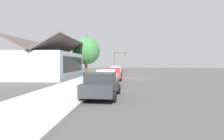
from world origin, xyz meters
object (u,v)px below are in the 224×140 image
Objects in this scene: car_cherry at (114,74)px; car_charcoal at (102,85)px; car_skyblue at (116,70)px; fire_hydrant_red at (110,71)px; utility_pole_wooden at (87,54)px; car_coral at (118,69)px; car_silver at (107,77)px; traffic_light_main at (119,58)px; shade_tree at (86,51)px; car_ivory at (115,72)px.

car_charcoal is at bearing 179.32° from car_cherry.
car_skyblue is 6.53× the size of fire_hydrant_red.
car_coral is at bearing -35.97° from utility_pole_wooden.
car_coral is (18.03, 0.12, -0.00)m from car_cherry.
car_cherry and car_coral have the same top height.
car_skyblue is at bearing 1.87° from car_silver.
utility_pole_wooden is at bearing 27.54° from car_cherry.
car_charcoal is 23.45m from utility_pole_wooden.
car_silver is 0.94× the size of car_coral.
traffic_light_main reaches higher than fire_hydrant_red.
fire_hydrant_red is at bearing 164.84° from traffic_light_main.
car_cherry reaches higher than fire_hydrant_red.
shade_tree is at bearing 17.32° from car_charcoal.
car_ivory is 0.61× the size of utility_pole_wooden.
traffic_light_main is (10.12, -0.32, 2.68)m from car_skyblue.
traffic_light_main reaches higher than car_ivory.
car_cherry and car_ivory have the same top height.
car_ivory is at bearing -176.26° from car_coral.
shade_tree reaches higher than car_ivory.
fire_hydrant_red is at bearing 19.75° from car_skyblue.
car_ivory is 9.83m from fire_hydrant_red.
car_coral is 10.23m from shade_tree.
car_coral is at bearing 3.40° from car_charcoal.
car_skyblue is 0.62× the size of utility_pole_wooden.
car_charcoal and car_coral have the same top height.
shade_tree is at bearing 173.42° from utility_pole_wooden.
car_ivory is 0.89× the size of traffic_light_main.
car_cherry is (12.07, -0.04, -0.00)m from car_charcoal.
car_ivory is 7.78m from utility_pole_wooden.
car_charcoal is 23.23m from shade_tree.
car_ivory is 5.72m from car_skyblue.
car_silver is at bearing -162.18° from utility_pole_wooden.
fire_hydrant_red is (5.23, -4.00, -3.43)m from utility_pole_wooden.
traffic_light_main is 7.32× the size of fire_hydrant_red.
car_silver is 21.95m from fire_hydrant_red.
car_skyblue is 0.67× the size of shade_tree.
car_charcoal and car_cherry have the same top height.
traffic_light_main is (21.85, -0.07, 2.68)m from car_cherry.
fire_hydrant_red is (15.73, 1.59, -0.32)m from car_cherry.
car_charcoal and car_ivory have the same top height.
utility_pole_wooden is (10.50, 5.59, 3.11)m from car_cherry.
car_skyblue is 6.30m from car_coral.
shade_tree is 1.34× the size of traffic_light_main.
traffic_light_main is 0.69× the size of utility_pole_wooden.
shade_tree is at bearing 153.97° from traffic_light_main.
car_skyblue is 4.22m from fire_hydrant_red.
shade_tree is 7.89m from fire_hydrant_red.
car_charcoal is at bearing -176.82° from fire_hydrant_red.
shade_tree is at bearing 28.41° from car_cherry.
shade_tree is 9.78× the size of fire_hydrant_red.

